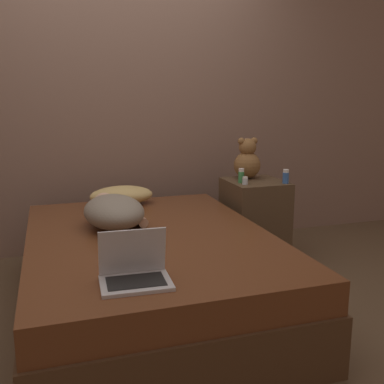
{
  "coord_description": "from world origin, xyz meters",
  "views": [
    {
      "loc": [
        -0.53,
        -2.48,
        1.27
      ],
      "look_at": [
        0.34,
        0.24,
        0.65
      ],
      "focal_mm": 42.0,
      "sensor_mm": 36.0,
      "label": 1
    }
  ],
  "objects_px": {
    "teddy_bear": "(247,161)",
    "pillow": "(122,195)",
    "laptop": "(135,271)",
    "bottle_blue": "(286,177)",
    "person_lying": "(114,211)",
    "bottle_green": "(241,176)",
    "bottle_clear": "(245,181)"
  },
  "relations": [
    {
      "from": "teddy_bear",
      "to": "pillow",
      "type": "bearing_deg",
      "value": 177.58
    },
    {
      "from": "pillow",
      "to": "laptop",
      "type": "xyz_separation_m",
      "value": [
        -0.17,
        -1.44,
        -0.02
      ]
    },
    {
      "from": "teddy_bear",
      "to": "bottle_blue",
      "type": "xyz_separation_m",
      "value": [
        0.19,
        -0.28,
        -0.09
      ]
    },
    {
      "from": "bottle_blue",
      "to": "laptop",
      "type": "bearing_deg",
      "value": -140.64
    },
    {
      "from": "pillow",
      "to": "person_lying",
      "type": "distance_m",
      "value": 0.56
    },
    {
      "from": "laptop",
      "to": "bottle_green",
      "type": "xyz_separation_m",
      "value": [
        1.05,
        1.23,
        0.15
      ]
    },
    {
      "from": "bottle_clear",
      "to": "bottle_blue",
      "type": "relative_size",
      "value": 0.54
    },
    {
      "from": "pillow",
      "to": "bottle_blue",
      "type": "xyz_separation_m",
      "value": [
        1.18,
        -0.32,
        0.13
      ]
    },
    {
      "from": "bottle_clear",
      "to": "person_lying",
      "type": "bearing_deg",
      "value": -165.12
    },
    {
      "from": "teddy_bear",
      "to": "bottle_clear",
      "type": "bearing_deg",
      "value": -117.46
    },
    {
      "from": "person_lying",
      "to": "bottle_blue",
      "type": "relative_size",
      "value": 6.33
    },
    {
      "from": "bottle_green",
      "to": "person_lying",
      "type": "bearing_deg",
      "value": -161.57
    },
    {
      "from": "laptop",
      "to": "bottle_blue",
      "type": "distance_m",
      "value": 1.76
    },
    {
      "from": "laptop",
      "to": "teddy_bear",
      "type": "bearing_deg",
      "value": 52.9
    },
    {
      "from": "bottle_clear",
      "to": "bottle_blue",
      "type": "distance_m",
      "value": 0.31
    },
    {
      "from": "pillow",
      "to": "bottle_blue",
      "type": "bearing_deg",
      "value": -15.34
    },
    {
      "from": "bottle_green",
      "to": "bottle_blue",
      "type": "distance_m",
      "value": 0.33
    },
    {
      "from": "laptop",
      "to": "bottle_blue",
      "type": "bearing_deg",
      "value": 42.2
    },
    {
      "from": "bottle_clear",
      "to": "bottle_blue",
      "type": "xyz_separation_m",
      "value": [
        0.31,
        -0.05,
        0.02
      ]
    },
    {
      "from": "person_lying",
      "to": "teddy_bear",
      "type": "height_order",
      "value": "teddy_bear"
    },
    {
      "from": "teddy_bear",
      "to": "bottle_green",
      "type": "relative_size",
      "value": 2.96
    },
    {
      "from": "pillow",
      "to": "bottle_green",
      "type": "height_order",
      "value": "bottle_green"
    },
    {
      "from": "laptop",
      "to": "bottle_green",
      "type": "distance_m",
      "value": 1.62
    },
    {
      "from": "bottle_clear",
      "to": "teddy_bear",
      "type": "bearing_deg",
      "value": 62.54
    },
    {
      "from": "teddy_bear",
      "to": "bottle_green",
      "type": "height_order",
      "value": "teddy_bear"
    },
    {
      "from": "pillow",
      "to": "person_lying",
      "type": "xyz_separation_m",
      "value": [
        -0.13,
        -0.54,
        0.02
      ]
    },
    {
      "from": "person_lying",
      "to": "bottle_green",
      "type": "height_order",
      "value": "bottle_green"
    },
    {
      "from": "laptop",
      "to": "bottle_clear",
      "type": "relative_size",
      "value": 5.47
    },
    {
      "from": "person_lying",
      "to": "bottle_blue",
      "type": "bearing_deg",
      "value": 5.51
    },
    {
      "from": "person_lying",
      "to": "bottle_blue",
      "type": "height_order",
      "value": "bottle_blue"
    },
    {
      "from": "person_lying",
      "to": "teddy_bear",
      "type": "distance_m",
      "value": 1.25
    },
    {
      "from": "pillow",
      "to": "bottle_green",
      "type": "relative_size",
      "value": 4.25
    }
  ]
}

